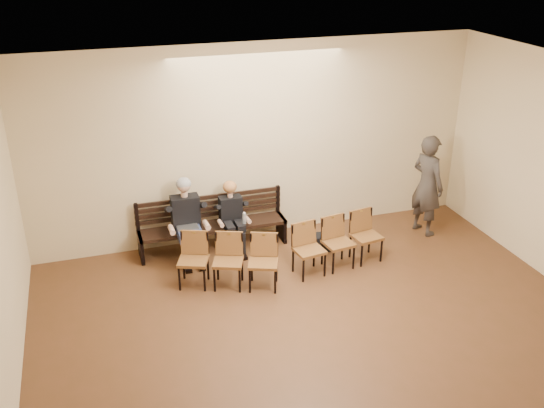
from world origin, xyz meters
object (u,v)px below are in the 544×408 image
Objects in this scene: seated_woman at (232,220)px; water_bottle at (245,224)px; passerby at (428,178)px; bag at (322,242)px; bench at (213,237)px; chair_row_front at (228,262)px; laptop at (188,229)px; chair_row_back at (338,243)px; seated_man at (187,219)px.

water_bottle is (0.16, -0.21, -0.00)m from seated_woman.
water_bottle is 0.10× the size of passerby.
bench is at bearing 160.97° from bag.
bag is at bearing -12.64° from water_bottle.
chair_row_front is at bearing -107.52° from seated_woman.
chair_row_back is (2.31, -1.00, -0.15)m from laptop.
bench is 0.48m from seated_woman.
passerby is (4.34, -0.30, 0.50)m from laptop.
seated_woman is at bearing 161.28° from bag.
chair_row_back reaches higher than laptop.
water_bottle is 1.41m from bag.
seated_man is 1.27m from chair_row_front.
seated_man is 0.98m from water_bottle.
laptop is 2.53m from chair_row_back.
chair_row_front is at bearing 84.79° from passerby.
laptop is 0.16× the size of passerby.
passerby reaches higher than water_bottle.
seated_man is 0.91× the size of chair_row_front.
seated_woman reaches higher than bag.
chair_row_back is (1.88, 0.03, 0.00)m from chair_row_front.
chair_row_back is at bearing 93.26° from passerby.
water_bottle is at bearing -12.26° from seated_man.
bench is 1.31m from chair_row_front.
chair_row_back is at bearing -34.58° from water_bottle.
chair_row_back is (1.51, -1.14, -0.12)m from seated_woman.
laptop is (-0.02, -0.13, -0.13)m from seated_man.
laptop is at bearing 70.14° from passerby.
water_bottle is at bearing -33.92° from bench.
chair_row_front is (-0.05, -1.29, 0.21)m from bench.
seated_woman is 1.89m from chair_row_back.
passerby is at bearing -8.18° from bench.
passerby reaches higher than seated_man.
seated_woman is at bearing 134.91° from chair_row_back.
seated_woman is 0.52× the size of passerby.
bag is at bearing -12.48° from seated_man.
chair_row_front is (-3.90, -0.73, -0.65)m from passerby.
seated_man is at bearing 130.94° from chair_row_front.
seated_woman reaches higher than water_bottle.
passerby reaches higher than bag.
chair_row_back reaches higher than bag.
bench is at bearing 109.16° from chair_row_front.
passerby is (3.37, -0.23, 0.52)m from water_bottle.
seated_woman is at bearing 93.73° from chair_row_front.
seated_man is at bearing -165.53° from bench.
passerby is at bearing 10.96° from chair_row_back.
chair_row_back is at bearing -11.96° from laptop.
water_bottle is (0.97, -0.08, -0.02)m from laptop.
seated_woman is 2.91× the size of bag.
chair_row_front is at bearing -92.09° from bench.
seated_woman reaches higher than chair_row_front.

